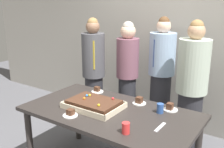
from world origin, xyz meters
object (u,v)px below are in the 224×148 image
plated_slice_near_left (97,90)px  plated_slice_near_right (170,108)px  party_table (110,118)px  person_striped_tie_right (191,88)px  cake_server_utensil (160,127)px  drink_cup_nearest (126,128)px  person_far_right_suit (94,73)px  drink_cup_middle (160,108)px  plated_slice_far_right (70,114)px  plated_slice_far_left (139,101)px  sheet_cake (94,104)px  person_green_shirt_behind (127,76)px  person_serving_front (161,76)px

plated_slice_near_left → plated_slice_near_right: plated_slice_near_right is taller
party_table → person_striped_tie_right: person_striped_tie_right is taller
cake_server_utensil → drink_cup_nearest: bearing=-127.6°
drink_cup_nearest → person_far_right_suit: bearing=137.4°
drink_cup_middle → person_far_right_suit: 1.44m
plated_slice_far_right → plated_slice_far_left: bearing=57.9°
plated_slice_near_right → cake_server_utensil: size_ratio=0.75×
sheet_cake → drink_cup_middle: 0.70m
plated_slice_far_right → cake_server_utensil: 0.89m
sheet_cake → plated_slice_far_right: (-0.07, -0.29, -0.02)m
plated_slice_near_right → plated_slice_far_right: 1.03m
drink_cup_nearest → person_green_shirt_behind: size_ratio=0.06×
plated_slice_near_left → plated_slice_far_left: size_ratio=1.00×
party_table → drink_cup_nearest: drink_cup_nearest is taller
cake_server_utensil → person_striped_tie_right: size_ratio=0.12×
plated_slice_far_right → person_far_right_suit: person_far_right_suit is taller
plated_slice_near_left → person_green_shirt_behind: person_green_shirt_behind is taller
drink_cup_middle → person_serving_front: size_ratio=0.06×
person_serving_front → person_striped_tie_right: 0.55m
plated_slice_far_left → drink_cup_nearest: size_ratio=1.50×
person_serving_front → plated_slice_near_right: bearing=40.6°
plated_slice_near_left → person_serving_front: bearing=58.3°
person_serving_front → drink_cup_nearest: bearing=23.6°
plated_slice_near_left → plated_slice_near_right: 0.97m
party_table → sheet_cake: bearing=-171.4°
sheet_cake → plated_slice_far_left: sheet_cake is taller
plated_slice_far_left → person_far_right_suit: bearing=154.4°
plated_slice_near_right → cake_server_utensil: bearing=-80.0°
sheet_cake → drink_cup_nearest: bearing=-26.6°
drink_cup_middle → person_far_right_suit: size_ratio=0.06×
plated_slice_near_left → person_far_right_suit: person_far_right_suit is taller
sheet_cake → person_serving_front: (0.23, 1.22, 0.05)m
drink_cup_nearest → person_far_right_suit: (-1.25, 1.15, 0.03)m
party_table → plated_slice_far_left: size_ratio=12.07×
party_table → cake_server_utensil: 0.60m
sheet_cake → cake_server_utensil: bearing=-1.7°
person_serving_front → person_green_shirt_behind: 0.48m
plated_slice_far_right → drink_cup_middle: drink_cup_middle is taller
person_striped_tie_right → plated_slice_far_left: bearing=5.0°
person_striped_tie_right → plated_slice_far_right: bearing=4.6°
plated_slice_near_left → cake_server_utensil: size_ratio=0.75×
drink_cup_nearest → person_far_right_suit: 1.69m
sheet_cake → plated_slice_near_right: 0.81m
cake_server_utensil → person_striped_tie_right: bearing=92.6°
party_table → drink_cup_middle: drink_cup_middle is taller
cake_server_utensil → person_far_right_suit: person_far_right_suit is taller
plated_slice_near_left → sheet_cake: bearing=-57.1°
sheet_cake → plated_slice_near_left: bearing=122.9°
drink_cup_middle → person_serving_front: 1.03m
plated_slice_far_right → drink_cup_middle: (0.71, 0.56, 0.03)m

